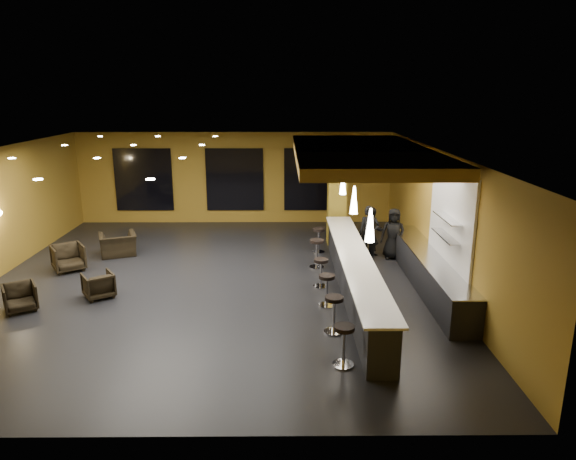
{
  "coord_description": "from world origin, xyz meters",
  "views": [
    {
      "loc": [
        1.89,
        -13.1,
        4.99
      ],
      "look_at": [
        2.0,
        0.5,
        1.3
      ],
      "focal_mm": 32.0,
      "sensor_mm": 36.0,
      "label": 1
    }
  ],
  "objects_px": {
    "pendant_1": "(354,200)",
    "staff_b": "(372,232)",
    "bar_stool_0": "(344,340)",
    "bar_stool_1": "(334,310)",
    "staff_a": "(369,234)",
    "bar_stool_4": "(317,250)",
    "pendant_0": "(370,225)",
    "column": "(337,192)",
    "bar_stool_2": "(327,286)",
    "bar_stool_5": "(319,237)",
    "staff_c": "(393,234)",
    "bar_counter": "(354,276)",
    "pendant_2": "(343,183)",
    "armchair_a": "(20,297)",
    "armchair_c": "(68,258)",
    "prep_counter": "(428,272)",
    "armchair_b": "(98,285)",
    "bar_stool_3": "(321,269)"
  },
  "relations": [
    {
      "from": "pendant_1",
      "to": "staff_b",
      "type": "distance_m",
      "value": 3.21
    },
    {
      "from": "bar_stool_0",
      "to": "bar_stool_1",
      "type": "bearing_deg",
      "value": 92.24
    },
    {
      "from": "staff_a",
      "to": "bar_stool_4",
      "type": "relative_size",
      "value": 1.99
    },
    {
      "from": "pendant_0",
      "to": "column",
      "type": "bearing_deg",
      "value": 90.0
    },
    {
      "from": "bar_stool_0",
      "to": "bar_stool_2",
      "type": "height_order",
      "value": "bar_stool_0"
    },
    {
      "from": "bar_stool_5",
      "to": "staff_b",
      "type": "bearing_deg",
      "value": -14.13
    },
    {
      "from": "staff_c",
      "to": "bar_counter",
      "type": "bearing_deg",
      "value": -107.84
    },
    {
      "from": "pendant_2",
      "to": "armchair_a",
      "type": "distance_m",
      "value": 9.07
    },
    {
      "from": "pendant_1",
      "to": "armchair_a",
      "type": "bearing_deg",
      "value": -170.14
    },
    {
      "from": "staff_a",
      "to": "pendant_0",
      "type": "bearing_deg",
      "value": -88.38
    },
    {
      "from": "staff_b",
      "to": "bar_stool_0",
      "type": "bearing_deg",
      "value": -124.35
    },
    {
      "from": "pendant_1",
      "to": "pendant_0",
      "type": "bearing_deg",
      "value": -90.0
    },
    {
      "from": "armchair_c",
      "to": "bar_stool_2",
      "type": "distance_m",
      "value": 7.65
    },
    {
      "from": "pendant_1",
      "to": "bar_counter",
      "type": "bearing_deg",
      "value": -90.0
    },
    {
      "from": "staff_c",
      "to": "bar_stool_1",
      "type": "bearing_deg",
      "value": -104.03
    },
    {
      "from": "armchair_a",
      "to": "bar_stool_5",
      "type": "height_order",
      "value": "bar_stool_5"
    },
    {
      "from": "bar_counter",
      "to": "bar_stool_5",
      "type": "bearing_deg",
      "value": 100.56
    },
    {
      "from": "armchair_c",
      "to": "bar_stool_4",
      "type": "bearing_deg",
      "value": -32.83
    },
    {
      "from": "column",
      "to": "bar_stool_1",
      "type": "xyz_separation_m",
      "value": [
        -0.7,
        -6.69,
        -1.22
      ]
    },
    {
      "from": "bar_counter",
      "to": "staff_c",
      "type": "height_order",
      "value": "staff_c"
    },
    {
      "from": "bar_stool_1",
      "to": "armchair_c",
      "type": "bearing_deg",
      "value": 151.14
    },
    {
      "from": "bar_stool_1",
      "to": "bar_stool_5",
      "type": "bearing_deg",
      "value": 89.54
    },
    {
      "from": "armchair_c",
      "to": "column",
      "type": "bearing_deg",
      "value": -15.55
    },
    {
      "from": "pendant_1",
      "to": "bar_stool_1",
      "type": "bearing_deg",
      "value": -105.25
    },
    {
      "from": "prep_counter",
      "to": "armchair_b",
      "type": "distance_m",
      "value": 8.41
    },
    {
      "from": "bar_counter",
      "to": "armchair_c",
      "type": "bearing_deg",
      "value": 166.53
    },
    {
      "from": "armchair_a",
      "to": "staff_c",
      "type": "bearing_deg",
      "value": -10.62
    },
    {
      "from": "armchair_c",
      "to": "bar_stool_5",
      "type": "bearing_deg",
      "value": -21.63
    },
    {
      "from": "armchair_c",
      "to": "bar_stool_0",
      "type": "relative_size",
      "value": 1.04
    },
    {
      "from": "bar_stool_2",
      "to": "staff_a",
      "type": "bearing_deg",
      "value": 65.63
    },
    {
      "from": "bar_counter",
      "to": "armchair_a",
      "type": "xyz_separation_m",
      "value": [
        -7.95,
        -0.88,
        -0.18
      ]
    },
    {
      "from": "bar_stool_2",
      "to": "bar_stool_5",
      "type": "height_order",
      "value": "bar_stool_5"
    },
    {
      "from": "armchair_b",
      "to": "bar_stool_5",
      "type": "height_order",
      "value": "bar_stool_5"
    },
    {
      "from": "staff_c",
      "to": "armchair_b",
      "type": "relative_size",
      "value": 2.23
    },
    {
      "from": "bar_counter",
      "to": "pendant_0",
      "type": "relative_size",
      "value": 11.43
    },
    {
      "from": "bar_stool_2",
      "to": "staff_b",
      "type": "bearing_deg",
      "value": 65.96
    },
    {
      "from": "bar_stool_3",
      "to": "staff_a",
      "type": "bearing_deg",
      "value": 53.76
    },
    {
      "from": "staff_b",
      "to": "bar_counter",
      "type": "bearing_deg",
      "value": -127.61
    },
    {
      "from": "pendant_2",
      "to": "armchair_a",
      "type": "xyz_separation_m",
      "value": [
        -7.95,
        -3.88,
        -2.03
      ]
    },
    {
      "from": "pendant_2",
      "to": "staff_c",
      "type": "bearing_deg",
      "value": -2.36
    },
    {
      "from": "staff_b",
      "to": "bar_stool_1",
      "type": "relative_size",
      "value": 1.89
    },
    {
      "from": "bar_stool_1",
      "to": "column",
      "type": "bearing_deg",
      "value": 83.98
    },
    {
      "from": "staff_a",
      "to": "armchair_a",
      "type": "xyz_separation_m",
      "value": [
        -8.74,
        -3.6,
        -0.52
      ]
    },
    {
      "from": "bar_stool_1",
      "to": "bar_stool_5",
      "type": "relative_size",
      "value": 1.03
    },
    {
      "from": "armchair_b",
      "to": "bar_stool_5",
      "type": "distance_m",
      "value": 6.79
    },
    {
      "from": "bar_stool_4",
      "to": "bar_stool_5",
      "type": "height_order",
      "value": "bar_stool_4"
    },
    {
      "from": "bar_stool_4",
      "to": "armchair_c",
      "type": "bearing_deg",
      "value": -178.51
    },
    {
      "from": "pendant_2",
      "to": "bar_stool_3",
      "type": "height_order",
      "value": "pendant_2"
    },
    {
      "from": "bar_stool_0",
      "to": "bar_stool_2",
      "type": "distance_m",
      "value": 2.77
    },
    {
      "from": "armchair_a",
      "to": "bar_stool_0",
      "type": "xyz_separation_m",
      "value": [
        7.3,
        -2.57,
        0.19
      ]
    }
  ]
}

